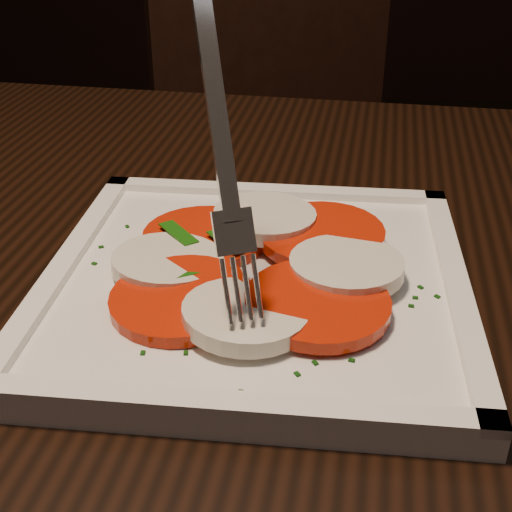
{
  "coord_description": "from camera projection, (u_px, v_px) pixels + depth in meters",
  "views": [
    {
      "loc": [
        -0.23,
        -0.3,
        1.01
      ],
      "look_at": [
        -0.26,
        0.1,
        0.78
      ],
      "focal_mm": 50.0,
      "sensor_mm": 36.0,
      "label": 1
    }
  ],
  "objects": [
    {
      "name": "caprese_salad",
      "position": [
        256.0,
        265.0,
        0.46
      ],
      "size": [
        0.23,
        0.23,
        0.02
      ],
      "color": "red",
      "rests_on": "plate"
    },
    {
      "name": "fork",
      "position": [
        215.0,
        129.0,
        0.39
      ],
      "size": [
        0.07,
        0.1,
        0.18
      ],
      "primitive_type": null,
      "rotation": [
        0.0,
        0.0,
        0.39
      ],
      "color": "white",
      "rests_on": "caprese_salad"
    },
    {
      "name": "chair",
      "position": [
        290.0,
        167.0,
        1.22
      ],
      "size": [
        0.55,
        0.55,
        0.93
      ],
      "rotation": [
        0.0,
        0.0,
        0.4
      ],
      "color": "black",
      "rests_on": "ground"
    },
    {
      "name": "plate",
      "position": [
        256.0,
        286.0,
        0.47
      ],
      "size": [
        0.28,
        0.28,
        0.01
      ],
      "primitive_type": "cube",
      "rotation": [
        0.0,
        0.0,
        -0.03
      ],
      "color": "white",
      "rests_on": "table"
    },
    {
      "name": "table",
      "position": [
        282.0,
        382.0,
        0.55
      ],
      "size": [
        1.27,
        0.91,
        0.75
      ],
      "rotation": [
        0.0,
        0.0,
        -0.1
      ],
      "color": "black",
      "rests_on": "ground"
    }
  ]
}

